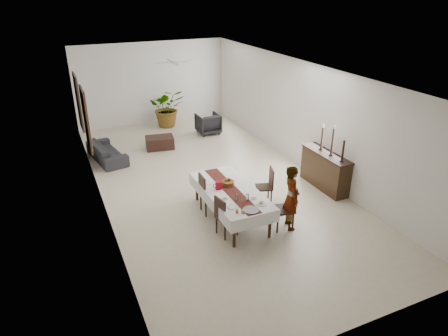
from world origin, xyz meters
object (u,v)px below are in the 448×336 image
dining_table_top (231,191)px  sideboard_body (325,171)px  red_pitcher (218,185)px  woman (291,198)px  sofa (107,151)px

dining_table_top → sideboard_body: size_ratio=1.44×
dining_table_top → red_pitcher: size_ratio=12.00×
dining_table_top → red_pitcher: red_pitcher is taller
dining_table_top → sideboard_body: sideboard_body is taller
red_pitcher → woman: (1.33, -1.09, -0.08)m
woman → sofa: bearing=43.3°
red_pitcher → sofa: (-1.90, 4.68, -0.57)m
red_pitcher → sideboard_body: sideboard_body is taller
red_pitcher → sofa: red_pitcher is taller
woman → sideboard_body: 2.40m
sideboard_body → sofa: (-5.21, 4.45, -0.21)m
sofa → dining_table_top: bearing=-165.8°
red_pitcher → sofa: size_ratio=0.10×
dining_table_top → sideboard_body: 3.09m
red_pitcher → sofa: bearing=112.1°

